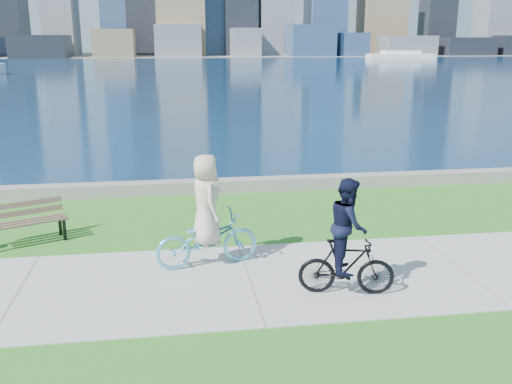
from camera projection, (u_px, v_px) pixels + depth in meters
ground at (250, 281)px, 10.23m from camera, size 320.00×320.00×0.00m
concrete_path at (250, 281)px, 10.23m from camera, size 80.00×3.50×0.02m
seawall at (220, 186)px, 16.10m from camera, size 90.00×0.50×0.35m
bay_water at (179, 69)px, 78.93m from camera, size 320.00×131.00×0.01m
far_shore at (174, 55)px, 134.27m from camera, size 320.00×30.00×0.12m
ferry_far at (401, 56)px, 109.41m from camera, size 12.80×3.66×1.74m
park_bench at (25, 219)px, 12.01m from camera, size 1.74×1.20×0.86m
cyclist_woman at (207, 225)px, 10.70m from camera, size 1.08×2.08×2.16m
cyclist_man at (347, 246)px, 9.47m from camera, size 0.79×1.67×2.02m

